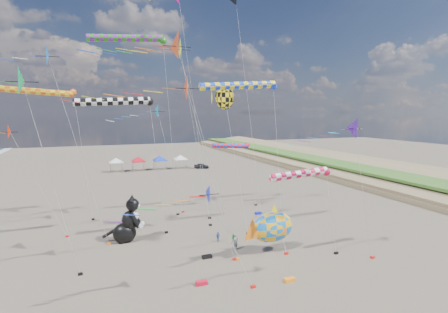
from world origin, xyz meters
TOP-DOWN VIEW (x-y plane):
  - ground at (0.00, 0.00)m, footprint 260.00×260.00m
  - delta_kite_0 at (8.02, 1.80)m, footprint 9.97×1.94m
  - delta_kite_2 at (-3.64, 6.00)m, footprint 12.61×2.71m
  - delta_kite_3 at (-15.50, 14.39)m, footprint 11.93×2.22m
  - delta_kite_5 at (-17.45, 8.08)m, footprint 12.22×2.55m
  - delta_kite_6 at (-3.92, 22.93)m, footprint 9.32×2.11m
  - delta_kite_7 at (-4.04, 0.88)m, footprint 9.29×1.72m
  - delta_kite_8 at (-4.02, 6.14)m, footprint 12.38×2.32m
  - delta_kite_9 at (-2.25, 16.27)m, footprint 12.45×2.59m
  - delta_kite_10 at (3.61, 17.14)m, footprint 15.19×2.71m
  - windsock_0 at (-16.66, 23.84)m, footprint 9.63×0.74m
  - windsock_1 at (-6.47, 22.06)m, footprint 10.54×0.90m
  - windsock_2 at (7.04, 22.54)m, footprint 6.84×0.69m
  - windsock_3 at (-8.75, 15.61)m, footprint 9.18×0.81m
  - windsock_4 at (3.20, 10.89)m, footprint 9.81×0.81m
  - windsock_5 at (6.04, 3.86)m, footprint 7.51×0.72m
  - angelfish_kite at (2.30, 13.90)m, footprint 3.74×3.02m
  - cat_inflatable at (-8.27, 14.66)m, footprint 4.05×2.79m
  - fish_inflatable at (4.51, 6.54)m, footprint 6.02×2.83m
  - person_adult at (1.44, 8.27)m, footprint 0.70×0.58m
  - child_green at (1.88, 9.81)m, footprint 0.65×0.61m
  - child_blue at (0.62, 11.13)m, footprint 0.65×0.44m
  - kite_bag_0 at (2.92, 0.71)m, footprint 0.90×0.44m
  - kite_bag_1 at (-3.84, 2.78)m, footprint 0.90×0.44m
  - kite_bag_2 at (9.13, 18.46)m, footprint 0.90×0.44m
  - kite_bag_3 at (-1.84, 7.44)m, footprint 0.90×0.44m
  - tent_row at (1.50, 60.00)m, footprint 19.20×4.20m
  - parked_car at (13.76, 58.00)m, footprint 3.99×2.81m

SIDE VIEW (x-z plane):
  - ground at x=0.00m, z-range 0.00..0.00m
  - kite_bag_0 at x=2.92m, z-range 0.00..0.30m
  - kite_bag_1 at x=-3.84m, z-range 0.00..0.30m
  - kite_bag_2 at x=9.13m, z-range 0.00..0.30m
  - kite_bag_3 at x=-1.84m, z-range 0.00..0.30m
  - child_blue at x=0.62m, z-range 0.00..1.02m
  - child_green at x=1.88m, z-range 0.00..1.08m
  - parked_car at x=13.76m, z-range 0.00..1.26m
  - person_adult at x=1.44m, z-range 0.00..1.63m
  - cat_inflatable at x=-8.27m, z-range 0.00..4.97m
  - fish_inflatable at x=4.51m, z-range 0.13..4.93m
  - tent_row at x=1.50m, z-range 1.25..5.05m
  - delta_kite_7 at x=-4.04m, z-range 3.03..11.61m
  - windsock_5 at x=6.04m, z-range 3.82..12.28m
  - windsock_2 at x=7.04m, z-range 4.23..13.52m
  - delta_kite_0 at x=8.02m, z-range 5.29..18.49m
  - delta_kite_6 at x=-3.92m, z-range 6.05..20.84m
  - windsock_3 at x=-8.75m, z-range 7.06..22.10m
  - angelfish_kite at x=2.30m, z-range 6.80..23.30m
  - delta_kite_8 at x=-4.02m, z-range 6.90..23.63m
  - delta_kite_5 at x=-17.45m, z-range 7.09..24.34m
  - windsock_0 at x=-16.66m, z-range 7.71..24.02m
  - windsock_4 at x=3.20m, z-range 7.85..24.50m
  - delta_kite_3 at x=-15.50m, z-range 8.58..28.56m
  - delta_kite_2 at x=-3.64m, z-range 8.65..29.14m
  - delta_kite_9 at x=-2.25m, z-range 9.35..31.19m
  - windsock_1 at x=-6.47m, z-range 10.85..33.60m
  - delta_kite_10 at x=3.61m, z-range 12.37..40.37m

